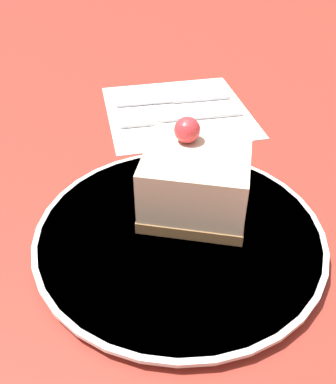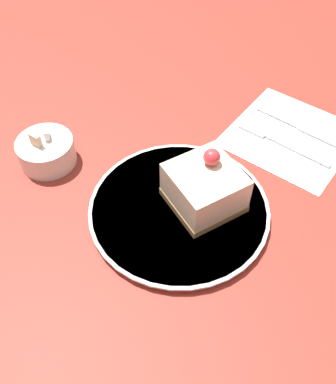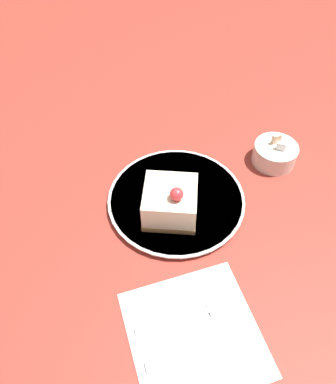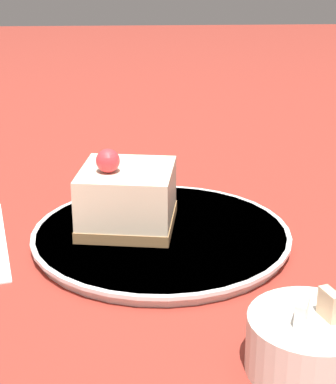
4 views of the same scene
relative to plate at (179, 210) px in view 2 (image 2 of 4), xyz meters
The scene contains 7 objects.
ground_plane 0.04m from the plate, 117.58° to the left, with size 4.00×4.00×0.00m, color maroon.
plate is the anchor object (origin of this frame).
cake_slice 0.06m from the plate, 22.79° to the right, with size 0.11×0.11×0.09m.
napkin 0.27m from the plate, ahead, with size 0.24×0.24×0.00m.
fork 0.24m from the plate, ahead, with size 0.05×0.18×0.00m.
knife 0.30m from the plate, ahead, with size 0.05×0.17×0.00m.
sugar_bowl 0.25m from the plate, 114.03° to the left, with size 0.09×0.09×0.07m.
Camera 2 is at (-0.24, -0.33, 0.52)m, focal length 40.00 mm.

